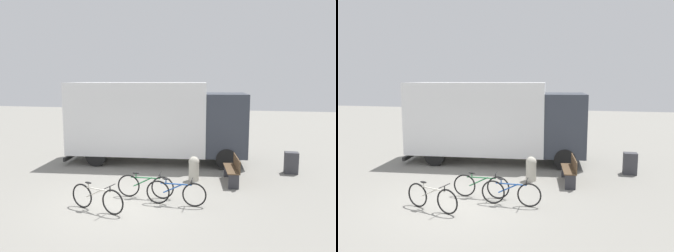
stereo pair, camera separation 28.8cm
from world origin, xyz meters
TOP-DOWN VIEW (x-y plane):
  - ground_plane at (0.00, 0.00)m, footprint 60.00×60.00m
  - delivery_truck at (-0.31, 4.93)m, footprint 7.62×3.06m
  - park_bench at (3.02, 2.53)m, footprint 0.60×1.47m
  - bicycle_near at (-0.51, -0.68)m, footprint 1.66×0.59m
  - bicycle_middle at (0.48, 0.55)m, footprint 1.71×0.44m
  - bicycle_far at (1.47, 0.16)m, footprint 1.71×0.44m
  - bollard_near_bench at (1.68, 2.52)m, footprint 0.38×0.38m
  - utility_box at (5.14, 4.16)m, footprint 0.48×0.37m

SIDE VIEW (x-z plane):
  - ground_plane at x=0.00m, z-range 0.00..0.00m
  - bicycle_near at x=-0.51m, z-range -0.02..0.75m
  - bicycle_middle at x=0.48m, z-range -0.02..0.75m
  - bicycle_far at x=1.47m, z-range -0.02..0.75m
  - utility_box at x=5.14m, z-range 0.00..0.81m
  - bollard_near_bench at x=1.68m, z-range 0.03..0.89m
  - park_bench at x=3.02m, z-range 0.04..0.94m
  - delivery_truck at x=-0.31m, z-range 0.14..3.52m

